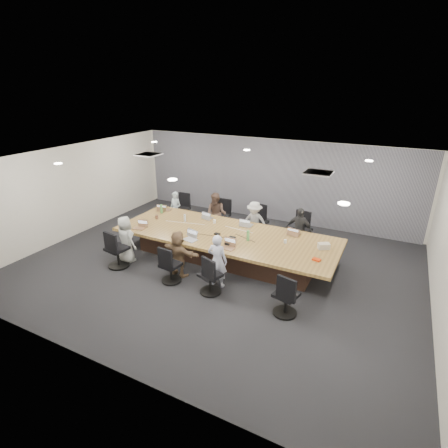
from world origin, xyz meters
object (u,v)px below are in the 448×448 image
at_px(bottle_green_right, 248,236).
at_px(stapler, 228,244).
at_px(chair_3, 302,233).
at_px(person_3, 299,230).
at_px(snack_packet, 316,260).
at_px(chair_5, 171,268).
at_px(mug_brown, 157,217).
at_px(person_1, 216,214).
at_px(chair_6, 210,278).
at_px(laptop_4, 139,228).
at_px(chair_0, 182,211).
at_px(person_6, 217,261).
at_px(laptop_5, 190,240).
at_px(laptop_6, 228,248).
at_px(bottle_green_left, 161,209).
at_px(laptop_0, 166,210).
at_px(chair_2, 258,225).
at_px(bottle_clear, 185,218).
at_px(canvas_bag, 324,246).
at_px(laptop_2, 247,225).
at_px(person_4, 126,239).
at_px(person_2, 254,222).
at_px(conference_table, 226,245).
at_px(laptop_3, 294,234).
at_px(chair_1, 221,218).
at_px(laptop_1, 208,218).
at_px(person_5, 178,254).
at_px(chair_7, 286,298).
at_px(person_0, 176,209).
at_px(chair_4, 117,251).

distance_m(bottle_green_right, stapler, 0.61).
distance_m(chair_3, person_3, 0.42).
bearing_deg(snack_packet, chair_5, -158.32).
relative_size(person_3, mug_brown, 11.21).
xyz_separation_m(person_1, stapler, (1.40, -2.00, 0.09)).
relative_size(chair_6, laptop_4, 2.54).
bearing_deg(chair_5, chair_0, 125.40).
distance_m(chair_5, person_6, 1.18).
xyz_separation_m(laptop_5, laptop_6, (1.09, 0.00, 0.00)).
height_order(person_6, bottle_green_left, person_6).
bearing_deg(laptop_0, chair_6, 131.25).
height_order(laptop_6, bottle_green_left, bottle_green_left).
height_order(chair_2, bottle_clear, bottle_clear).
bearing_deg(canvas_bag, chair_5, -148.56).
height_order(laptop_2, person_3, person_3).
bearing_deg(person_6, snack_packet, -159.90).
bearing_deg(person_4, snack_packet, -154.64).
distance_m(laptop_5, canvas_bag, 3.35).
distance_m(chair_6, bottle_clear, 2.79).
height_order(chair_6, person_2, person_2).
relative_size(person_1, stapler, 7.75).
distance_m(conference_table, laptop_3, 1.86).
height_order(chair_0, chair_3, chair_3).
height_order(laptop_3, mug_brown, mug_brown).
bearing_deg(laptop_5, chair_2, 81.93).
height_order(chair_2, laptop_0, chair_2).
height_order(chair_1, chair_3, chair_3).
distance_m(laptop_1, mug_brown, 1.52).
bearing_deg(person_2, person_1, 173.20).
height_order(person_5, snack_packet, person_5).
height_order(chair_5, laptop_3, same).
relative_size(chair_7, laptop_2, 2.44).
bearing_deg(person_0, laptop_3, -1.97).
height_order(chair_6, bottle_green_right, bottle_green_right).
xyz_separation_m(person_1, laptop_2, (1.28, -0.55, 0.07)).
height_order(chair_4, mug_brown, chair_4).
bearing_deg(person_0, chair_1, 18.24).
bearing_deg(person_1, person_5, -89.55).
bearing_deg(chair_6, chair_2, 112.90).
xyz_separation_m(laptop_4, bottle_green_left, (-0.20, 1.32, 0.13)).
distance_m(person_2, canvas_bag, 2.54).
height_order(chair_1, snack_packet, chair_1).
relative_size(person_2, person_6, 0.97).
bearing_deg(chair_1, person_5, 94.89).
bearing_deg(chair_7, laptop_1, 155.68).
height_order(conference_table, canvas_bag, canvas_bag).
relative_size(chair_6, bottle_green_right, 2.80).
height_order(chair_1, person_3, person_3).
relative_size(chair_7, laptop_1, 2.46).
bearing_deg(bottle_green_right, laptop_1, 151.16).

